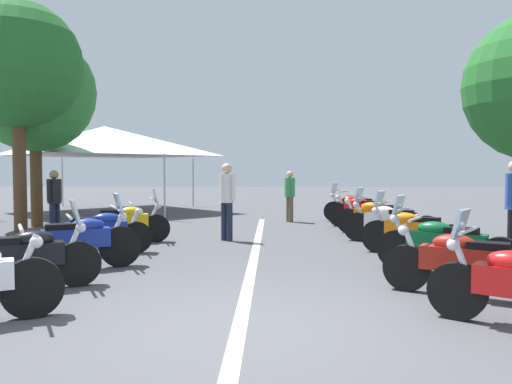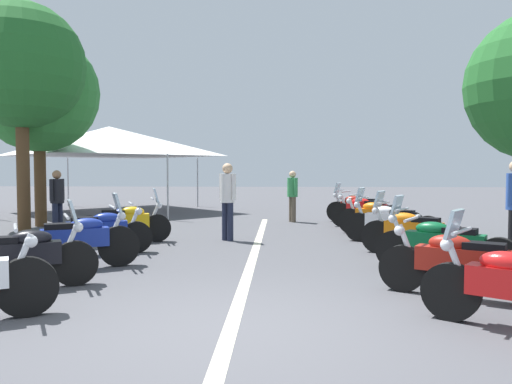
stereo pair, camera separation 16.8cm
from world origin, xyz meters
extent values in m
plane|color=#4C4C51|center=(0.00, 0.00, 0.00)|extent=(80.00, 80.00, 0.00)
cube|color=beige|center=(3.59, 0.00, 0.00)|extent=(14.80, 0.16, 0.01)
cylinder|color=black|center=(0.33, 2.28, 0.33)|extent=(0.44, 0.64, 0.66)
cylinder|color=silver|center=(0.30, 2.33, 0.63)|extent=(0.20, 0.29, 0.58)
cylinder|color=silver|center=(0.28, 2.37, 0.99)|extent=(0.56, 0.34, 0.04)
sphere|color=silver|center=(0.35, 2.24, 0.83)|extent=(0.14, 0.14, 0.14)
cylinder|color=black|center=(1.79, 2.36, 0.31)|extent=(0.41, 0.62, 0.63)
cube|color=black|center=(1.46, 3.00, 0.49)|extent=(0.76, 1.11, 0.30)
ellipsoid|color=black|center=(1.54, 2.84, 0.69)|extent=(0.47, 0.58, 0.22)
cylinder|color=silver|center=(1.76, 2.41, 0.61)|extent=(0.20, 0.29, 0.58)
cylinder|color=silver|center=(1.75, 2.45, 0.97)|extent=(0.57, 0.32, 0.04)
sphere|color=silver|center=(1.81, 2.31, 0.81)|extent=(0.14, 0.14, 0.14)
cube|color=silver|center=(1.78, 2.38, 1.04)|extent=(0.38, 0.27, 0.32)
cylinder|color=black|center=(3.18, 2.19, 0.34)|extent=(0.42, 0.67, 0.68)
cylinder|color=black|center=(2.58, 3.42, 0.34)|extent=(0.42, 0.67, 0.68)
cube|color=navy|center=(2.88, 2.81, 0.52)|extent=(0.71, 1.06, 0.30)
ellipsoid|color=navy|center=(2.96, 2.65, 0.72)|extent=(0.46, 0.58, 0.22)
cube|color=black|center=(2.78, 3.01, 0.70)|extent=(0.45, 0.55, 0.12)
cylinder|color=silver|center=(3.16, 2.25, 0.64)|extent=(0.19, 0.29, 0.58)
cylinder|color=silver|center=(3.14, 2.28, 1.00)|extent=(0.57, 0.31, 0.04)
sphere|color=silver|center=(3.20, 2.15, 0.84)|extent=(0.14, 0.14, 0.14)
cylinder|color=silver|center=(2.86, 3.26, 0.24)|extent=(0.31, 0.53, 0.08)
cube|color=silver|center=(3.17, 2.21, 1.07)|extent=(0.38, 0.27, 0.32)
cylinder|color=black|center=(4.53, 2.29, 0.30)|extent=(0.36, 0.62, 0.61)
cylinder|color=black|center=(3.99, 3.64, 0.30)|extent=(0.36, 0.62, 0.61)
cube|color=navy|center=(4.26, 2.96, 0.48)|extent=(0.67, 1.13, 0.30)
ellipsoid|color=navy|center=(4.32, 2.80, 0.68)|extent=(0.44, 0.58, 0.22)
cube|color=black|center=(4.17, 3.17, 0.66)|extent=(0.42, 0.54, 0.12)
cylinder|color=silver|center=(4.51, 2.34, 0.60)|extent=(0.17, 0.29, 0.58)
cylinder|color=silver|center=(4.49, 2.38, 0.96)|extent=(0.59, 0.27, 0.04)
sphere|color=silver|center=(4.55, 2.24, 0.80)|extent=(0.14, 0.14, 0.14)
cylinder|color=silver|center=(4.26, 3.43, 0.21)|extent=(0.28, 0.54, 0.08)
cylinder|color=black|center=(5.98, 2.25, 0.31)|extent=(0.33, 0.63, 0.62)
cylinder|color=black|center=(5.53, 3.60, 0.31)|extent=(0.33, 0.63, 0.62)
cube|color=#EAB214|center=(5.75, 2.92, 0.49)|extent=(0.61, 1.12, 0.30)
ellipsoid|color=#EAB214|center=(5.81, 2.75, 0.69)|extent=(0.41, 0.58, 0.22)
cube|color=black|center=(5.68, 3.13, 0.67)|extent=(0.40, 0.54, 0.12)
cylinder|color=silver|center=(5.96, 2.30, 0.61)|extent=(0.16, 0.30, 0.58)
cylinder|color=silver|center=(5.95, 2.34, 0.97)|extent=(0.60, 0.23, 0.04)
sphere|color=silver|center=(5.99, 2.20, 0.81)|extent=(0.14, 0.14, 0.14)
cylinder|color=silver|center=(5.79, 3.39, 0.22)|extent=(0.25, 0.55, 0.08)
cube|color=silver|center=(5.97, 2.27, 1.04)|extent=(0.38, 0.23, 0.32)
cylinder|color=black|center=(0.42, -2.33, 0.31)|extent=(0.47, 0.59, 0.62)
ellipsoid|color=red|center=(0.11, -2.78, 0.69)|extent=(0.51, 0.57, 0.22)
cylinder|color=silver|center=(0.39, -2.38, 0.61)|extent=(0.22, 0.28, 0.58)
cylinder|color=silver|center=(0.37, -2.42, 0.97)|extent=(0.53, 0.39, 0.04)
sphere|color=silver|center=(0.45, -2.29, 0.81)|extent=(0.14, 0.14, 0.14)
cube|color=silver|center=(0.41, -2.35, 1.04)|extent=(0.36, 0.31, 0.32)
cylinder|color=black|center=(1.69, -2.13, 0.31)|extent=(0.42, 0.61, 0.62)
cube|color=maroon|center=(1.32, -2.80, 0.49)|extent=(0.81, 1.16, 0.30)
ellipsoid|color=maroon|center=(1.40, -2.64, 0.69)|extent=(0.48, 0.58, 0.22)
cube|color=black|center=(1.21, -2.99, 0.67)|extent=(0.46, 0.55, 0.12)
cylinder|color=silver|center=(1.66, -2.18, 0.61)|extent=(0.20, 0.29, 0.58)
cylinder|color=silver|center=(1.64, -2.22, 0.97)|extent=(0.56, 0.33, 0.04)
sphere|color=silver|center=(1.71, -2.09, 0.81)|extent=(0.14, 0.14, 0.14)
cylinder|color=silver|center=(0.94, -3.12, 0.22)|extent=(0.34, 0.52, 0.08)
cylinder|color=black|center=(3.18, -2.37, 0.32)|extent=(0.44, 0.61, 0.63)
cylinder|color=black|center=(2.39, -3.68, 0.32)|extent=(0.44, 0.61, 0.63)
cube|color=#0C592D|center=(2.78, -3.02, 0.50)|extent=(0.84, 1.14, 0.30)
ellipsoid|color=#0C592D|center=(2.88, -2.87, 0.70)|extent=(0.49, 0.58, 0.22)
cube|color=black|center=(2.67, -3.21, 0.68)|extent=(0.47, 0.55, 0.12)
cylinder|color=silver|center=(3.15, -2.42, 0.62)|extent=(0.21, 0.28, 0.58)
cylinder|color=silver|center=(3.13, -2.45, 0.98)|extent=(0.55, 0.35, 0.04)
sphere|color=silver|center=(3.20, -2.32, 0.82)|extent=(0.14, 0.14, 0.14)
cylinder|color=silver|center=(2.39, -3.33, 0.22)|extent=(0.35, 0.51, 0.08)
cube|color=silver|center=(3.17, -2.38, 1.05)|extent=(0.37, 0.29, 0.32)
cylinder|color=black|center=(4.74, -2.38, 0.32)|extent=(0.44, 0.61, 0.63)
cylinder|color=black|center=(4.03, -3.56, 0.32)|extent=(0.44, 0.61, 0.63)
cube|color=orange|center=(4.38, -2.97, 0.50)|extent=(0.78, 1.04, 0.30)
ellipsoid|color=orange|center=(4.48, -2.82, 0.70)|extent=(0.49, 0.58, 0.22)
cube|color=black|center=(4.27, -3.16, 0.68)|extent=(0.47, 0.55, 0.12)
cylinder|color=silver|center=(4.70, -2.44, 0.62)|extent=(0.21, 0.28, 0.58)
cylinder|color=silver|center=(4.68, -2.47, 0.98)|extent=(0.55, 0.35, 0.04)
sphere|color=silver|center=(4.76, -2.34, 0.82)|extent=(0.14, 0.14, 0.14)
cylinder|color=silver|center=(4.02, -3.23, 0.22)|extent=(0.35, 0.51, 0.08)
cube|color=silver|center=(4.73, -2.40, 1.05)|extent=(0.37, 0.29, 0.32)
cylinder|color=black|center=(6.27, -2.26, 0.32)|extent=(0.43, 0.64, 0.65)
cylinder|color=black|center=(5.57, -3.57, 0.32)|extent=(0.43, 0.64, 0.65)
cube|color=white|center=(5.92, -2.92, 0.50)|extent=(0.78, 1.13, 0.30)
ellipsoid|color=white|center=(6.01, -2.76, 0.70)|extent=(0.47, 0.58, 0.22)
cube|color=black|center=(5.82, -3.11, 0.68)|extent=(0.46, 0.55, 0.12)
cylinder|color=silver|center=(6.24, -2.31, 0.62)|extent=(0.20, 0.29, 0.58)
cylinder|color=silver|center=(6.22, -2.35, 0.98)|extent=(0.57, 0.33, 0.04)
sphere|color=silver|center=(6.29, -2.21, 0.82)|extent=(0.14, 0.14, 0.14)
cylinder|color=silver|center=(5.55, -3.22, 0.23)|extent=(0.33, 0.52, 0.08)
cube|color=silver|center=(6.26, -2.28, 1.05)|extent=(0.37, 0.28, 0.32)
cylinder|color=black|center=(7.65, -2.27, 0.32)|extent=(0.47, 0.61, 0.63)
cylinder|color=black|center=(6.80, -3.55, 0.32)|extent=(0.47, 0.61, 0.63)
cube|color=orange|center=(7.23, -2.91, 0.50)|extent=(0.88, 1.13, 0.30)
ellipsoid|color=orange|center=(7.33, -2.76, 0.70)|extent=(0.50, 0.58, 0.22)
cube|color=black|center=(7.11, -3.09, 0.68)|extent=(0.48, 0.54, 0.12)
cylinder|color=silver|center=(7.62, -2.32, 0.62)|extent=(0.22, 0.28, 0.58)
cylinder|color=silver|center=(7.60, -2.35, 0.98)|extent=(0.54, 0.38, 0.04)
sphere|color=silver|center=(7.68, -2.23, 0.82)|extent=(0.14, 0.14, 0.14)
cylinder|color=silver|center=(6.82, -3.19, 0.22)|extent=(0.37, 0.50, 0.08)
cylinder|color=black|center=(9.09, -2.23, 0.33)|extent=(0.45, 0.65, 0.67)
cylinder|color=black|center=(8.41, -3.46, 0.33)|extent=(0.45, 0.65, 0.67)
cube|color=red|center=(8.75, -2.85, 0.51)|extent=(0.76, 1.07, 0.30)
ellipsoid|color=red|center=(8.83, -2.69, 0.71)|extent=(0.48, 0.58, 0.22)
cube|color=black|center=(8.64, -3.04, 0.69)|extent=(0.46, 0.55, 0.12)
cylinder|color=silver|center=(9.06, -2.28, 0.63)|extent=(0.20, 0.29, 0.58)
cylinder|color=silver|center=(9.04, -2.32, 0.99)|extent=(0.56, 0.33, 0.04)
sphere|color=silver|center=(9.11, -2.19, 0.83)|extent=(0.14, 0.14, 0.14)
cylinder|color=silver|center=(8.38, -3.13, 0.23)|extent=(0.34, 0.52, 0.08)
cylinder|color=black|center=(10.49, -2.23, 0.31)|extent=(0.39, 0.62, 0.62)
cylinder|color=black|center=(9.89, -3.49, 0.31)|extent=(0.39, 0.62, 0.62)
cube|color=maroon|center=(10.19, -2.86, 0.49)|extent=(0.71, 1.08, 0.30)
ellipsoid|color=maroon|center=(10.27, -2.70, 0.69)|extent=(0.46, 0.58, 0.22)
cube|color=black|center=(10.09, -3.06, 0.67)|extent=(0.44, 0.55, 0.12)
cylinder|color=silver|center=(10.46, -2.28, 0.61)|extent=(0.19, 0.29, 0.58)
cylinder|color=silver|center=(10.45, -2.32, 0.97)|extent=(0.58, 0.30, 0.04)
sphere|color=silver|center=(10.51, -2.19, 0.81)|extent=(0.14, 0.14, 0.14)
cylinder|color=silver|center=(9.84, -3.16, 0.22)|extent=(0.31, 0.53, 0.08)
cube|color=silver|center=(10.48, -2.25, 1.04)|extent=(0.38, 0.27, 0.32)
cylinder|color=#1E2338|center=(6.88, 4.98, 0.39)|extent=(0.14, 0.14, 0.79)
cylinder|color=#1E2338|center=(7.06, 4.94, 0.39)|extent=(0.14, 0.14, 0.79)
cylinder|color=black|center=(6.97, 4.96, 1.08)|extent=(0.32, 0.32, 0.59)
cylinder|color=black|center=(6.75, 5.00, 1.11)|extent=(0.09, 0.09, 0.53)
cylinder|color=black|center=(7.19, 4.92, 1.11)|extent=(0.09, 0.09, 0.53)
sphere|color=#9E704C|center=(6.97, 4.96, 1.48)|extent=(0.21, 0.21, 0.21)
cylinder|color=#1E2338|center=(6.17, 0.63, 0.43)|extent=(0.14, 0.14, 0.87)
cylinder|color=#1E2338|center=(6.29, 0.76, 0.43)|extent=(0.14, 0.14, 0.87)
cylinder|color=silver|center=(6.23, 0.69, 1.19)|extent=(0.32, 0.32, 0.65)
cylinder|color=silver|center=(6.08, 0.53, 1.22)|extent=(0.09, 0.09, 0.58)
cylinder|color=silver|center=(6.38, 0.86, 1.22)|extent=(0.09, 0.09, 0.58)
sphere|color=#D8AD84|center=(6.23, 0.69, 1.63)|extent=(0.23, 0.23, 0.23)
cylinder|color=brown|center=(10.20, -0.90, 0.39)|extent=(0.14, 0.14, 0.77)
cylinder|color=brown|center=(10.37, -0.83, 0.39)|extent=(0.14, 0.14, 0.77)
cylinder|color=#338C4C|center=(10.29, -0.86, 1.06)|extent=(0.32, 0.32, 0.58)
cylinder|color=#338C4C|center=(10.08, -0.95, 1.09)|extent=(0.09, 0.09, 0.52)
cylinder|color=#338C4C|center=(10.49, -0.78, 1.09)|extent=(0.09, 0.09, 0.52)
sphere|color=#D8AD84|center=(10.29, -0.86, 1.46)|extent=(0.21, 0.21, 0.21)
cylinder|color=black|center=(4.23, -4.69, 0.44)|extent=(0.14, 0.14, 0.88)
cylinder|color=#2D51A5|center=(4.15, -4.59, 1.25)|extent=(0.09, 0.09, 0.60)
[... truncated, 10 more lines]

